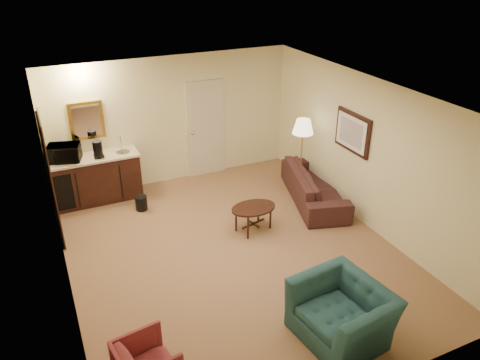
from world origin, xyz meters
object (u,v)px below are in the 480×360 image
object	(u,v)px
floor_lamp	(301,156)
coffee_maker	(98,149)
microwave	(64,151)
sofa	(315,181)
waste_bin	(141,203)
teal_armchair	(343,305)
coffee_table	(253,218)
wetbar_cabinet	(97,179)

from	to	relation	value
floor_lamp	coffee_maker	world-z (taller)	floor_lamp
microwave	sofa	bearing A→B (deg)	-5.88
coffee_maker	waste_bin	bearing A→B (deg)	-33.47
teal_armchair	coffee_table	size ratio (longest dim) A/B	1.42
teal_armchair	floor_lamp	size ratio (longest dim) A/B	0.73
wetbar_cabinet	waste_bin	bearing A→B (deg)	-47.92
sofa	floor_lamp	world-z (taller)	floor_lamp
floor_lamp	sofa	bearing A→B (deg)	-81.99
waste_bin	microwave	world-z (taller)	microwave
coffee_table	coffee_maker	size ratio (longest dim) A/B	2.44
waste_bin	wetbar_cabinet	bearing A→B (deg)	132.08
sofa	coffee_maker	xyz separation A→B (m)	(-3.72, 1.68, 0.67)
waste_bin	coffee_maker	distance (m)	1.27
waste_bin	microwave	xyz separation A→B (m)	(-1.15, 0.75, 0.97)
wetbar_cabinet	sofa	xyz separation A→B (m)	(3.80, -1.76, -0.05)
coffee_table	microwave	size ratio (longest dim) A/B	1.40
coffee_table	waste_bin	distance (m)	2.20
floor_lamp	coffee_maker	distance (m)	3.87
wetbar_cabinet	sofa	distance (m)	4.19
floor_lamp	waste_bin	world-z (taller)	floor_lamp
teal_armchair	waste_bin	world-z (taller)	teal_armchair
waste_bin	coffee_maker	bearing A→B (deg)	131.46
wetbar_cabinet	teal_armchair	distance (m)	5.37
sofa	wetbar_cabinet	bearing A→B (deg)	81.62
coffee_table	waste_bin	xyz separation A→B (m)	(-1.60, 1.51, -0.09)
sofa	waste_bin	world-z (taller)	sofa
wetbar_cabinet	coffee_table	xyz separation A→B (m)	(2.25, -2.23, -0.23)
wetbar_cabinet	teal_armchair	size ratio (longest dim) A/B	1.46
wetbar_cabinet	coffee_maker	bearing A→B (deg)	-43.35
coffee_maker	microwave	bearing A→B (deg)	-175.31
coffee_table	coffee_maker	distance (m)	3.17
wetbar_cabinet	coffee_table	bearing A→B (deg)	-44.73
coffee_table	floor_lamp	size ratio (longest dim) A/B	0.52
teal_armchair	microwave	bearing A→B (deg)	-159.02
floor_lamp	waste_bin	distance (m)	3.21
sofa	teal_armchair	size ratio (longest dim) A/B	1.88
floor_lamp	waste_bin	xyz separation A→B (m)	(-3.09, 0.60, -0.63)
coffee_table	sofa	bearing A→B (deg)	16.90
waste_bin	microwave	distance (m)	1.68
microwave	coffee_maker	distance (m)	0.59
waste_bin	microwave	size ratio (longest dim) A/B	0.49
teal_armchair	floor_lamp	world-z (taller)	floor_lamp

